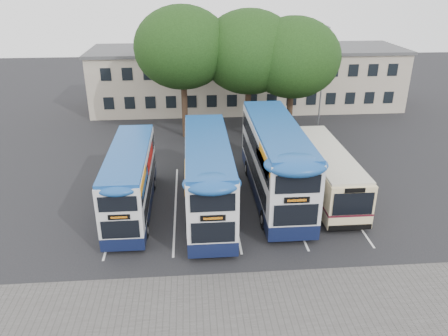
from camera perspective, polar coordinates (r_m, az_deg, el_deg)
ground at (r=23.88m, az=11.30°, el=-9.92°), size 120.00×120.00×0.00m
paving_strip at (r=19.61m, az=9.32°, el=-18.42°), size 40.00×6.00×0.01m
bay_lines at (r=27.44m, az=0.99°, el=-4.62°), size 14.12×11.00×0.01m
depot_building at (r=47.44m, az=3.04°, el=11.78°), size 32.40×8.40×6.20m
lamp_post at (r=41.58m, az=12.79°, el=12.22°), size 0.25×1.05×9.06m
tree_left at (r=37.06m, az=-5.46°, el=15.38°), size 7.93×7.93×11.06m
tree_mid at (r=37.51m, az=3.31°, el=14.88°), size 8.16×8.16×10.72m
tree_right at (r=37.38m, az=9.01°, el=14.04°), size 7.78×7.78×10.20m
bus_dd_left at (r=26.28m, az=-12.12°, el=-1.27°), size 2.29×9.45×3.93m
bus_dd_mid at (r=25.60m, az=-2.13°, el=-0.70°), size 2.59×10.69×4.45m
bus_dd_right at (r=27.39m, az=6.71°, el=1.27°), size 2.79×11.51×4.80m
bus_single at (r=28.79m, az=13.05°, el=-0.08°), size 2.57×10.09×3.01m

